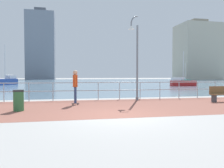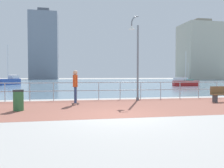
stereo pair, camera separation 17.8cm
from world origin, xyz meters
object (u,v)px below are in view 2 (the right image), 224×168
at_px(skateboarder, 75,84).
at_px(park_bench, 223,94).
at_px(sailboat_red, 188,81).
at_px(sailboat_yellow, 185,83).
at_px(lamppost, 136,54).
at_px(sailboat_ivory, 9,81).
at_px(trash_bin, 18,100).

distance_m(skateboarder, park_bench, 8.67).
bearing_deg(sailboat_red, sailboat_yellow, -120.81).
relative_size(skateboarder, park_bench, 1.12).
relative_size(lamppost, sailboat_ivory, 0.78).
bearing_deg(lamppost, sailboat_yellow, 53.59).
relative_size(lamppost, trash_bin, 5.69).
bearing_deg(skateboarder, sailboat_ivory, 110.62).
bearing_deg(sailboat_yellow, lamppost, -126.41).
bearing_deg(sailboat_yellow, skateboarder, -131.37).
height_order(skateboarder, sailboat_yellow, sailboat_yellow).
bearing_deg(park_bench, trash_bin, -173.07).
bearing_deg(lamppost, sailboat_red, 56.13).
relative_size(trash_bin, sailboat_red, 0.21).
height_order(lamppost, sailboat_yellow, lamppost).
bearing_deg(sailboat_yellow, trash_bin, -133.04).
bearing_deg(sailboat_red, lamppost, -123.87).
xyz_separation_m(lamppost, sailboat_red, (22.17, 33.03, -2.50)).
relative_size(park_bench, sailboat_red, 0.36).
bearing_deg(trash_bin, skateboarder, 32.74).
bearing_deg(trash_bin, sailboat_ivory, 105.32).
bearing_deg(sailboat_ivory, sailboat_yellow, -19.69).
bearing_deg(sailboat_ivory, sailboat_red, 8.72).
xyz_separation_m(park_bench, sailboat_ivory, (-19.49, 29.07, 0.17)).
distance_m(park_bench, sailboat_ivory, 35.00).
bearing_deg(trash_bin, sailboat_yellow, 46.96).
height_order(skateboarder, sailboat_red, sailboat_red).
relative_size(skateboarder, sailboat_ivory, 0.27).
xyz_separation_m(trash_bin, sailboat_red, (28.45, 36.07, -0.04)).
xyz_separation_m(skateboarder, sailboat_red, (25.94, 34.46, -0.68)).
distance_m(trash_bin, sailboat_yellow, 28.14).
relative_size(skateboarder, trash_bin, 1.98).
xyz_separation_m(park_bench, sailboat_red, (17.29, 34.71, -0.05)).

